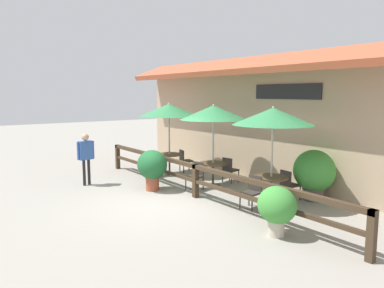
# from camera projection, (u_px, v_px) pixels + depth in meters

# --- Properties ---
(ground_plane) EXTENTS (60.00, 60.00, 0.00)m
(ground_plane) POSITION_uv_depth(u_px,v_px,m) (164.00, 204.00, 10.06)
(ground_plane) COLOR gray
(building_facade) EXTENTS (14.28, 1.49, 4.23)m
(building_facade) POSITION_uv_depth(u_px,v_px,m) (271.00, 118.00, 12.18)
(building_facade) COLOR tan
(building_facade) RESTS_ON ground
(patio_railing) EXTENTS (10.40, 0.14, 0.95)m
(patio_railing) POSITION_uv_depth(u_px,v_px,m) (196.00, 173.00, 10.59)
(patio_railing) COLOR #3D2D1E
(patio_railing) RESTS_ON ground
(patio_umbrella_near) EXTENTS (2.13, 2.13, 2.61)m
(patio_umbrella_near) POSITION_uv_depth(u_px,v_px,m) (169.00, 110.00, 13.48)
(patio_umbrella_near) COLOR #B7B2A8
(patio_umbrella_near) RESTS_ON ground
(dining_table_near) EXTENTS (0.91, 0.91, 0.75)m
(dining_table_near) POSITION_uv_depth(u_px,v_px,m) (169.00, 158.00, 13.71)
(dining_table_near) COLOR #4C3826
(dining_table_near) RESTS_ON ground
(chair_near_streetside) EXTENTS (0.48, 0.48, 0.84)m
(chair_near_streetside) POSITION_uv_depth(u_px,v_px,m) (154.00, 164.00, 13.31)
(chair_near_streetside) COLOR #332D28
(chair_near_streetside) RESTS_ON ground
(chair_near_wallside) EXTENTS (0.50, 0.50, 0.84)m
(chair_near_wallside) POSITION_uv_depth(u_px,v_px,m) (185.00, 160.00, 14.10)
(chair_near_wallside) COLOR #332D28
(chair_near_wallside) RESTS_ON ground
(patio_umbrella_middle) EXTENTS (2.13, 2.13, 2.61)m
(patio_umbrella_middle) POSITION_uv_depth(u_px,v_px,m) (213.00, 113.00, 11.71)
(patio_umbrella_middle) COLOR #B7B2A8
(patio_umbrella_middle) RESTS_ON ground
(dining_table_middle) EXTENTS (0.91, 0.91, 0.75)m
(dining_table_middle) POSITION_uv_depth(u_px,v_px,m) (213.00, 167.00, 11.94)
(dining_table_middle) COLOR #4C3826
(dining_table_middle) RESTS_ON ground
(chair_middle_streetside) EXTENTS (0.51, 0.51, 0.84)m
(chair_middle_streetside) POSITION_uv_depth(u_px,v_px,m) (196.00, 174.00, 11.50)
(chair_middle_streetside) COLOR #332D28
(chair_middle_streetside) RESTS_ON ground
(chair_middle_wallside) EXTENTS (0.48, 0.48, 0.84)m
(chair_middle_wallside) POSITION_uv_depth(u_px,v_px,m) (229.00, 169.00, 12.39)
(chair_middle_wallside) COLOR #332D28
(chair_middle_wallside) RESTS_ON ground
(patio_umbrella_far) EXTENTS (2.13, 2.13, 2.61)m
(patio_umbrella_far) POSITION_uv_depth(u_px,v_px,m) (273.00, 116.00, 9.73)
(patio_umbrella_far) COLOR #B7B2A8
(patio_umbrella_far) RESTS_ON ground
(dining_table_far) EXTENTS (0.91, 0.91, 0.75)m
(dining_table_far) POSITION_uv_depth(u_px,v_px,m) (271.00, 182.00, 9.96)
(dining_table_far) COLOR #4C3826
(dining_table_far) RESTS_ON ground
(chair_far_streetside) EXTENTS (0.48, 0.48, 0.84)m
(chair_far_streetside) POSITION_uv_depth(u_px,v_px,m) (252.00, 190.00, 9.60)
(chair_far_streetside) COLOR #332D28
(chair_far_streetside) RESTS_ON ground
(chair_far_wallside) EXTENTS (0.46, 0.46, 0.84)m
(chair_far_wallside) POSITION_uv_depth(u_px,v_px,m) (289.00, 184.00, 10.34)
(chair_far_wallside) COLOR #332D28
(chair_far_wallside) RESTS_ON ground
(potted_plant_corner_fern) EXTENTS (0.84, 0.76, 1.05)m
(potted_plant_corner_fern) POSITION_uv_depth(u_px,v_px,m) (277.00, 207.00, 7.70)
(potted_plant_corner_fern) COLOR #B7AD99
(potted_plant_corner_fern) RESTS_ON ground
(potted_plant_broad_leaf) EXTENTS (0.98, 0.89, 1.24)m
(potted_plant_broad_leaf) POSITION_uv_depth(u_px,v_px,m) (152.00, 166.00, 11.37)
(potted_plant_broad_leaf) COLOR #9E4C33
(potted_plant_broad_leaf) RESTS_ON ground
(potted_plant_small_flowering) EXTENTS (1.18, 1.06, 1.41)m
(potted_plant_small_flowering) POSITION_uv_depth(u_px,v_px,m) (314.00, 172.00, 10.33)
(potted_plant_small_flowering) COLOR #564C47
(potted_plant_small_flowering) RESTS_ON ground
(pedestrian) EXTENTS (0.26, 0.59, 1.68)m
(pedestrian) POSITION_uv_depth(u_px,v_px,m) (86.00, 152.00, 11.98)
(pedestrian) COLOR black
(pedestrian) RESTS_ON ground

